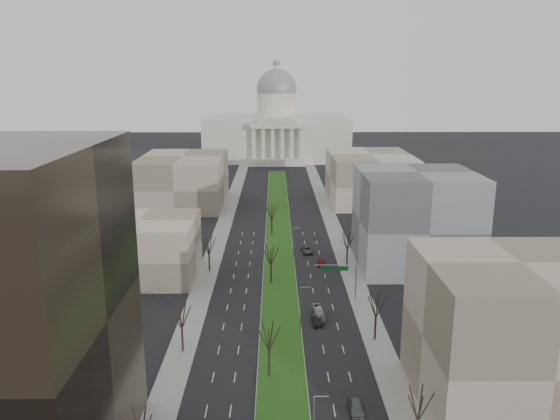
{
  "coord_description": "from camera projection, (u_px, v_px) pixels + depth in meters",
  "views": [
    {
      "loc": [
        -0.98,
        -38.83,
        47.22
      ],
      "look_at": [
        0.37,
        108.73,
        10.36
      ],
      "focal_mm": 35.0,
      "sensor_mm": 36.0,
      "label": 1
    }
  ],
  "objects": [
    {
      "name": "tree_right_near",
      "position": [
        419.0,
        404.0,
        69.0
      ],
      "size": [
        5.16,
        5.16,
        9.29
      ],
      "color": "black",
      "rests_on": "ground"
    },
    {
      "name": "capitol",
      "position": [
        277.0,
        131.0,
        306.71
      ],
      "size": [
        80.0,
        46.0,
        55.0
      ],
      "color": "beige",
      "rests_on": "ground"
    },
    {
      "name": "median",
      "position": [
        278.0,
        235.0,
        164.54
      ],
      "size": [
        8.0,
        222.03,
        0.2
      ],
      "color": "#999993",
      "rests_on": "ground"
    },
    {
      "name": "tree_right_far",
      "position": [
        347.0,
        241.0,
        136.95
      ],
      "size": [
        5.04,
        5.04,
        9.07
      ],
      "color": "black",
      "rests_on": "ground"
    },
    {
      "name": "car_grey_near",
      "position": [
        356.0,
        407.0,
        78.24
      ],
      "size": [
        2.01,
        4.97,
        1.69
      ],
      "primitive_type": "imported",
      "rotation": [
        0.0,
        0.0,
        -0.0
      ],
      "color": "#4F5357",
      "rests_on": "ground"
    },
    {
      "name": "car_black",
      "position": [
        317.0,
        320.0,
        105.91
      ],
      "size": [
        1.97,
        4.68,
        1.5
      ],
      "primitive_type": "imported",
      "rotation": [
        0.0,
        0.0,
        0.08
      ],
      "color": "black",
      "rests_on": "ground"
    },
    {
      "name": "streetlamp_median_b",
      "position": [
        301.0,
        309.0,
        101.35
      ],
      "size": [
        1.9,
        0.2,
        9.16
      ],
      "color": "gray",
      "rests_on": "ground"
    },
    {
      "name": "car_red",
      "position": [
        322.0,
        263.0,
        138.38
      ],
      "size": [
        2.12,
        4.68,
        1.33
      ],
      "primitive_type": "imported",
      "rotation": [
        0.0,
        0.0,
        -0.06
      ],
      "color": "maroon",
      "rests_on": "ground"
    },
    {
      "name": "tree_median_a",
      "position": [
        269.0,
        336.0,
        86.22
      ],
      "size": [
        5.4,
        5.4,
        9.72
      ],
      "color": "black",
      "rests_on": "ground"
    },
    {
      "name": "tree_left_far",
      "position": [
        209.0,
        245.0,
        132.69
      ],
      "size": [
        5.28,
        5.28,
        9.5
      ],
      "color": "black",
      "rests_on": "ground"
    },
    {
      "name": "tree_left_mid",
      "position": [
        181.0,
        315.0,
        93.84
      ],
      "size": [
        5.4,
        5.4,
        9.72
      ],
      "color": "black",
      "rests_on": "ground"
    },
    {
      "name": "ground",
      "position": [
        278.0,
        234.0,
        165.54
      ],
      "size": [
        600.0,
        600.0,
        0.0
      ],
      "primitive_type": "plane",
      "color": "black",
      "rests_on": "ground"
    },
    {
      "name": "building_beige_left",
      "position": [
        141.0,
        248.0,
        129.6
      ],
      "size": [
        26.0,
        22.0,
        14.0
      ],
      "primitive_type": "cube",
      "color": "gray",
      "rests_on": "ground"
    },
    {
      "name": "box_van",
      "position": [
        319.0,
        313.0,
        108.71
      ],
      "size": [
        2.08,
        6.7,
        1.84
      ],
      "primitive_type": "imported",
      "rotation": [
        0.0,
        0.0,
        0.08
      ],
      "color": "#B8B8B8",
      "rests_on": "ground"
    },
    {
      "name": "tree_right_mid",
      "position": [
        376.0,
        303.0,
        97.99
      ],
      "size": [
        5.52,
        5.52,
        9.94
      ],
      "color": "black",
      "rests_on": "ground"
    },
    {
      "name": "mast_arm_signs",
      "position": [
        343.0,
        273.0,
        115.7
      ],
      "size": [
        9.12,
        0.24,
        8.09
      ],
      "color": "gray",
      "rests_on": "ground"
    },
    {
      "name": "streetlamp_median_c",
      "position": [
        294.0,
        244.0,
        140.16
      ],
      "size": [
        1.9,
        0.2,
        9.16
      ],
      "color": "gray",
      "rests_on": "ground"
    },
    {
      "name": "building_tan_right",
      "position": [
        513.0,
        335.0,
        77.8
      ],
      "size": [
        26.0,
        24.0,
        22.0
      ],
      "primitive_type": "cube",
      "color": "gray",
      "rests_on": "ground"
    },
    {
      "name": "building_far_left",
      "position": [
        183.0,
        180.0,
        201.85
      ],
      "size": [
        30.0,
        40.0,
        18.0
      ],
      "primitive_type": "cube",
      "color": "gray",
      "rests_on": "ground"
    },
    {
      "name": "building_grey_right",
      "position": [
        415.0,
        220.0,
        135.77
      ],
      "size": [
        28.0,
        26.0,
        24.0
      ],
      "primitive_type": "cube",
      "color": "#585A5C",
      "rests_on": "ground"
    },
    {
      "name": "tree_median_b",
      "position": [
        271.0,
        255.0,
        125.02
      ],
      "size": [
        5.4,
        5.4,
        9.72
      ],
      "color": "black",
      "rests_on": "ground"
    },
    {
      "name": "sidewalk_right",
      "position": [
        346.0,
        261.0,
        141.43
      ],
      "size": [
        5.0,
        330.0,
        0.15
      ],
      "primitive_type": "cube",
      "color": "gray",
      "rests_on": "ground"
    },
    {
      "name": "sidewalk_left",
      "position": [
        212.0,
        261.0,
        141.11
      ],
      "size": [
        5.0,
        330.0,
        0.15
      ],
      "primitive_type": "cube",
      "color": "gray",
      "rests_on": "ground"
    },
    {
      "name": "building_far_right",
      "position": [
        370.0,
        177.0,
        207.33
      ],
      "size": [
        30.0,
        40.0,
        18.0
      ],
      "primitive_type": "cube",
      "color": "gray",
      "rests_on": "ground"
    },
    {
      "name": "car_grey_far",
      "position": [
        307.0,
        250.0,
        148.3
      ],
      "size": [
        3.24,
        5.82,
        1.54
      ],
      "primitive_type": "imported",
      "rotation": [
        0.0,
        0.0,
        0.13
      ],
      "color": "#43464A",
      "rests_on": "ground"
    },
    {
      "name": "tree_median_c",
      "position": [
        272.0,
        212.0,
        163.83
      ],
      "size": [
        5.4,
        5.4,
        9.72
      ],
      "color": "black",
      "rests_on": "ground"
    }
  ]
}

